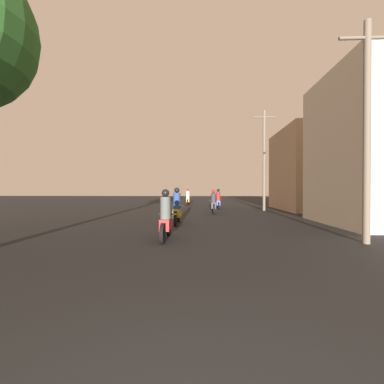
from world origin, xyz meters
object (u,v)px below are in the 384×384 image
at_px(motorcycle_yellow, 177,210).
at_px(utility_pole_far, 264,158).
at_px(building_right_near, 376,149).
at_px(motorcycle_orange, 188,198).
at_px(motorcycle_red, 166,219).
at_px(building_right_far, 319,170).
at_px(utility_pole_near, 367,127).
at_px(motorcycle_black, 213,204).
at_px(motorcycle_blue, 218,201).

distance_m(motorcycle_yellow, utility_pole_far, 10.00).
bearing_deg(building_right_near, motorcycle_orange, 122.94).
distance_m(motorcycle_red, utility_pole_far, 12.86).
distance_m(motorcycle_red, building_right_far, 15.92).
distance_m(building_right_far, utility_pole_far, 4.59).
xyz_separation_m(motorcycle_orange, building_right_far, (10.41, -5.64, 2.40)).
bearing_deg(motorcycle_yellow, building_right_near, 0.17).
bearing_deg(motorcycle_red, motorcycle_yellow, 97.65).
relative_size(building_right_near, utility_pole_near, 1.05).
relative_size(motorcycle_black, building_right_near, 0.31).
distance_m(motorcycle_orange, utility_pole_far, 9.48).
xyz_separation_m(building_right_near, building_right_far, (1.32, 8.39, -0.29)).
xyz_separation_m(motorcycle_black, building_right_far, (8.23, 3.37, 2.44)).
bearing_deg(motorcycle_blue, motorcycle_black, -107.32).
distance_m(building_right_near, utility_pole_far, 8.04).
bearing_deg(motorcycle_red, utility_pole_far, 70.62).
distance_m(motorcycle_black, utility_pole_far, 5.54).
xyz_separation_m(motorcycle_orange, utility_pole_far, (5.99, -6.62, 3.19)).
height_order(motorcycle_orange, utility_pole_near, utility_pole_near).
bearing_deg(utility_pole_near, motorcycle_yellow, 146.42).
distance_m(motorcycle_red, utility_pole_near, 6.48).
distance_m(motorcycle_yellow, building_right_near, 9.18).
bearing_deg(utility_pole_near, building_right_near, 54.46).
bearing_deg(building_right_far, utility_pole_far, -167.46).
bearing_deg(utility_pole_near, motorcycle_black, 113.76).
bearing_deg(motorcycle_red, motorcycle_black, 85.68).
bearing_deg(motorcycle_black, utility_pole_far, 27.01).
bearing_deg(utility_pole_near, utility_pole_far, 90.94).
distance_m(motorcycle_black, utility_pole_near, 10.31).
bearing_deg(motorcycle_orange, building_right_far, -35.38).
distance_m(motorcycle_black, motorcycle_orange, 9.27).
height_order(motorcycle_black, building_right_near, building_right_near).
bearing_deg(motorcycle_blue, motorcycle_red, -110.24).
xyz_separation_m(motorcycle_red, motorcycle_orange, (-0.32, 17.71, 0.03)).
height_order(motorcycle_orange, utility_pole_far, utility_pole_far).
height_order(motorcycle_yellow, utility_pole_near, utility_pole_near).
distance_m(motorcycle_yellow, utility_pole_near, 7.53).
bearing_deg(utility_pole_near, motorcycle_red, 176.18).
relative_size(motorcycle_orange, building_right_far, 0.29).
height_order(motorcycle_black, building_right_far, building_right_far).
bearing_deg(motorcycle_orange, utility_pole_far, -54.79).
bearing_deg(utility_pole_near, motorcycle_orange, 108.85).
bearing_deg(motorcycle_black, motorcycle_orange, 98.60).
xyz_separation_m(motorcycle_black, motorcycle_orange, (-2.18, 9.01, 0.04)).
relative_size(utility_pole_near, utility_pole_far, 0.87).
relative_size(motorcycle_blue, utility_pole_far, 0.26).
xyz_separation_m(motorcycle_blue, utility_pole_far, (3.26, -1.71, 3.21)).
distance_m(motorcycle_black, building_right_far, 9.23).
xyz_separation_m(motorcycle_black, motorcycle_blue, (0.56, 4.09, 0.02)).
bearing_deg(building_right_near, motorcycle_black, 144.02).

